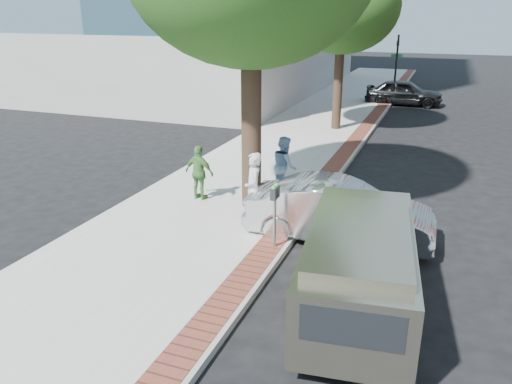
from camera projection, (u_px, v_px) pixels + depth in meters
The scene contains 14 objects.
ground at pixel (246, 241), 11.74m from camera, with size 120.00×120.00×0.00m, color black.
sidewalk at pixel (287, 149), 19.25m from camera, with size 5.00×60.00×0.15m, color #9E9991.
brick_strip at pixel (344, 153), 18.48m from camera, with size 0.60×60.00×0.01m, color brown.
curb at pixel (353, 156), 18.39m from camera, with size 0.10×60.00×0.15m, color gray.
office_base at pixel (191, 58), 34.74m from camera, with size 18.20×22.20×4.00m, color gray.
signal_near at pixel (396, 61), 29.99m from camera, with size 0.70×0.15×3.80m.
tree_far at pixel (342, 6), 20.64m from camera, with size 4.80×4.80×7.14m.
parking_meter at pixel (275, 203), 10.76m from camera, with size 0.12×0.32×1.47m.
person_gray at pixel (253, 189), 12.06m from camera, with size 0.65×0.43×1.79m, color #B4B3B9.
person_officer at pixel (284, 166), 14.06m from camera, with size 0.82×0.64×1.69m, color #87AFD1.
person_green at pixel (199, 173), 13.71m from camera, with size 0.89×0.37×1.53m, color #48853C.
sedan_silver at pixel (339, 212), 11.57m from camera, with size 1.51×4.32×1.42m, color silver.
bg_car at pixel (404, 92), 28.52m from camera, with size 1.71×4.26×1.45m, color black.
van at pixel (359, 261), 8.82m from camera, with size 2.30×4.77×1.70m.
Camera 1 is at (4.03, -9.86, 5.09)m, focal length 35.00 mm.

